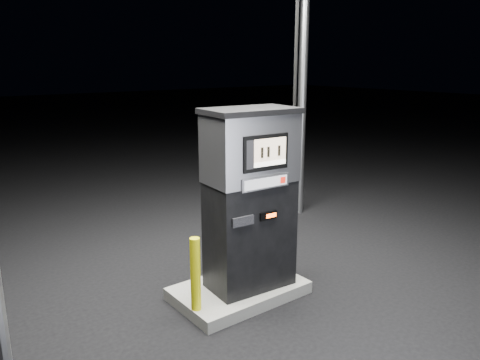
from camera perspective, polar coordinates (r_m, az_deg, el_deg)
ground at (r=6.10m, az=-0.15°, el=-13.93°), size 80.00×80.00×0.00m
pump_island at (r=6.06m, az=-0.15°, el=-13.30°), size 1.60×1.00×0.15m
fuel_dispenser at (r=5.63m, az=1.27°, el=-2.20°), size 1.24×0.74×4.59m
bollard_left at (r=5.33m, az=-5.46°, el=-11.37°), size 0.14×0.14×0.86m
bollard_right at (r=6.37m, az=4.38°, el=-6.53°), size 0.14×0.14×0.94m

